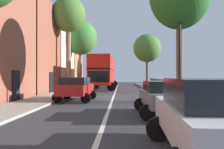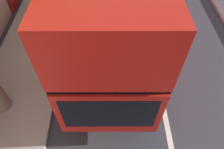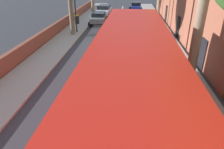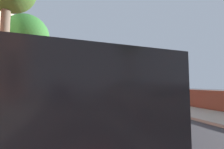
# 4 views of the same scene
# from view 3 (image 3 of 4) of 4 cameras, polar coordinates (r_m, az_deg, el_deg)

# --- Properties ---
(ground_plane) EXTENTS (84.00, 84.00, 0.00)m
(ground_plane) POSITION_cam_3_polar(r_m,az_deg,el_deg) (18.33, -0.11, 7.59)
(ground_plane) COLOR #333338
(road_centre_line) EXTENTS (0.16, 54.00, 0.01)m
(road_centre_line) POSITION_cam_3_polar(r_m,az_deg,el_deg) (18.33, -0.11, 7.60)
(road_centre_line) COLOR silver
(road_centre_line) RESTS_ON ground
(sidewalk_left) EXTENTS (2.60, 60.00, 0.12)m
(sidewalk_left) POSITION_cam_3_polar(r_m,az_deg,el_deg) (18.55, 15.26, 7.09)
(sidewalk_left) COLOR #9E998E
(sidewalk_left) RESTS_ON ground
(sidewalk_right) EXTENTS (2.60, 60.00, 0.12)m
(sidewalk_right) POSITION_cam_3_polar(r_m,az_deg,el_deg) (19.35, -14.87, 7.91)
(sidewalk_right) COLOR #9E998E
(sidewalk_right) RESTS_ON ground
(boundary_wall_right) EXTENTS (0.36, 54.00, 1.20)m
(boundary_wall_right) POSITION_cam_3_polar(r_m,az_deg,el_deg) (19.77, -19.34, 9.33)
(boundary_wall_right) COLOR brown
(boundary_wall_right) RESTS_ON ground
(double_decker_bus) EXTENTS (3.65, 11.21, 4.06)m
(double_decker_bus) POSITION_cam_3_polar(r_m,az_deg,el_deg) (7.57, 5.63, -1.37)
(double_decker_bus) COLOR red
(double_decker_bus) RESTS_ON ground
(parked_car_red_left_0) EXTENTS (2.60, 4.10, 1.63)m
(parked_car_red_left_0) POSITION_cam_3_polar(r_m,az_deg,el_deg) (21.42, 7.60, 12.72)
(parked_car_red_left_0) COLOR #AD1919
(parked_car_red_left_0) RESTS_ON ground
(parked_car_white_right_1) EXTENTS (2.65, 4.55, 1.70)m
(parked_car_white_right_1) POSITION_cam_3_polar(r_m,az_deg,el_deg) (32.67, -2.29, 17.57)
(parked_car_white_right_1) COLOR silver
(parked_car_white_right_1) RESTS_ON ground
(parked_car_blue_left_3) EXTENTS (2.40, 4.16, 1.59)m
(parked_car_blue_left_3) POSITION_cam_3_polar(r_m,az_deg,el_deg) (37.79, 6.73, 18.51)
(parked_car_blue_left_3) COLOR #1E389E
(parked_car_blue_left_3) RESTS_ON ground
(parked_car_grey_right_4) EXTENTS (2.47, 4.15, 1.52)m
(parked_car_grey_right_4) POSITION_cam_3_polar(r_m,az_deg,el_deg) (27.31, -3.77, 15.66)
(parked_car_grey_right_4) COLOR slate
(parked_car_grey_right_4) RESTS_ON ground
(litter_bin_right) EXTENTS (0.55, 0.55, 1.08)m
(litter_bin_right) POSITION_cam_3_polar(r_m,az_deg,el_deg) (27.60, -9.81, 15.01)
(litter_bin_right) COLOR black
(litter_bin_right) RESTS_ON sidewalk_right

